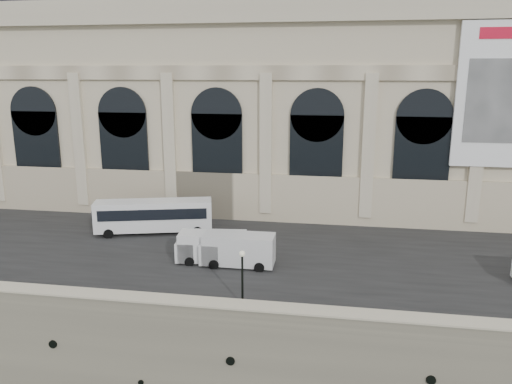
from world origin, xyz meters
TOP-DOWN VIEW (x-y plane):
  - quay at (0.00, 35.00)m, footprint 160.00×70.00m
  - street at (0.00, 14.00)m, footprint 160.00×24.00m
  - parapet at (0.00, 0.60)m, footprint 160.00×1.40m
  - museum at (-5.98, 30.86)m, footprint 69.00×18.70m
  - bus_left at (-8.95, 16.25)m, footprint 11.18×5.03m
  - van_b at (0.28, 9.60)m, footprint 5.86×2.48m
  - van_c at (-1.97, 10.00)m, footprint 5.80×2.78m
  - lamp_right at (2.25, 2.72)m, footprint 0.40×0.40m

SIDE VIEW (x-z plane):
  - quay at x=0.00m, z-range 0.00..6.00m
  - street at x=0.00m, z-range 6.00..6.06m
  - parapet at x=0.00m, z-range 6.01..7.22m
  - van_c at x=-1.97m, z-range 6.03..8.52m
  - van_b at x=0.28m, z-range 6.03..8.63m
  - bus_left at x=-8.95m, z-range 6.20..9.43m
  - lamp_right at x=2.25m, z-range 5.99..9.87m
  - museum at x=-5.98m, z-range 5.17..34.27m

